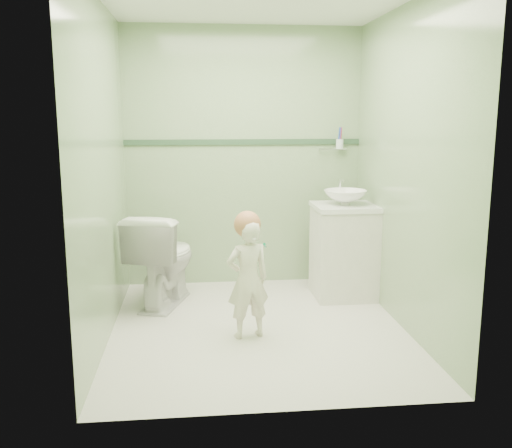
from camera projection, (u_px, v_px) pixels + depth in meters
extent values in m
plane|color=silver|center=(258.00, 328.00, 4.33)|extent=(2.50, 2.50, 0.00)
cube|color=#8BAD7A|center=(244.00, 158.00, 5.32)|extent=(2.20, 0.04, 2.40)
cube|color=#8BAD7A|center=(285.00, 195.00, 2.88)|extent=(2.20, 0.04, 2.40)
cube|color=#8BAD7A|center=(103.00, 173.00, 3.99)|extent=(0.04, 2.50, 2.40)
cube|color=#8BAD7A|center=(405.00, 169.00, 4.22)|extent=(0.04, 2.50, 2.40)
cube|color=#2D4B33|center=(244.00, 142.00, 5.28)|extent=(2.20, 0.02, 0.05)
cube|color=white|center=(344.00, 253.00, 5.03)|extent=(0.52, 0.50, 0.80)
cube|color=white|center=(345.00, 207.00, 4.95)|extent=(0.54, 0.52, 0.04)
imported|color=white|center=(345.00, 197.00, 4.93)|extent=(0.37, 0.37, 0.13)
cylinder|color=silver|center=(340.00, 188.00, 5.12)|extent=(0.03, 0.03, 0.18)
cylinder|color=silver|center=(341.00, 180.00, 5.05)|extent=(0.02, 0.12, 0.02)
cylinder|color=silver|center=(333.00, 149.00, 5.35)|extent=(0.26, 0.02, 0.02)
cylinder|color=silver|center=(340.00, 144.00, 5.33)|extent=(0.07, 0.07, 0.09)
cylinder|color=#D63444|center=(341.00, 136.00, 5.32)|extent=(0.01, 0.01, 0.17)
cylinder|color=purple|center=(340.00, 136.00, 5.30)|extent=(0.01, 0.01, 0.17)
cylinder|color=blue|center=(339.00, 136.00, 5.30)|extent=(0.01, 0.01, 0.17)
cylinder|color=blue|center=(339.00, 136.00, 5.32)|extent=(0.01, 0.01, 0.17)
imported|color=white|center=(163.00, 259.00, 4.82)|extent=(0.66, 0.88, 0.80)
imported|color=white|center=(248.00, 279.00, 4.09)|extent=(0.36, 0.28, 0.87)
sphere|color=#BC754D|center=(247.00, 224.00, 4.03)|extent=(0.19, 0.19, 0.19)
cylinder|color=#068658|center=(265.00, 245.00, 3.94)|extent=(0.04, 0.14, 0.06)
cube|color=white|center=(254.00, 239.00, 3.96)|extent=(0.03, 0.03, 0.02)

